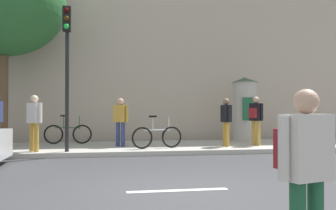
{
  "coord_description": "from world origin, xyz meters",
  "views": [
    {
      "loc": [
        -1.3,
        -6.5,
        1.41
      ],
      "look_at": [
        0.17,
        2.0,
        1.53
      ],
      "focal_mm": 40.28,
      "sensor_mm": 36.0,
      "label": 1
    }
  ],
  "objects": [
    {
      "name": "bicycle_leaning",
      "position": [
        0.49,
        5.89,
        0.54
      ],
      "size": [
        1.74,
        0.45,
        1.09
      ],
      "color": "black",
      "rests_on": "sidewalk_curb"
    },
    {
      "name": "street_tree",
      "position": [
        -4.81,
        7.55,
        5.19
      ],
      "size": [
        4.41,
        4.41,
        6.94
      ],
      "color": "brown",
      "rests_on": "sidewalk_curb"
    },
    {
      "name": "traffic_light",
      "position": [
        -2.38,
        5.24,
        3.1
      ],
      "size": [
        0.24,
        0.45,
        4.39
      ],
      "color": "black",
      "rests_on": "sidewalk_curb"
    },
    {
      "name": "lane_markings",
      "position": [
        0.0,
        0.0,
        0.0
      ],
      "size": [
        25.8,
        0.16,
        0.01
      ],
      "color": "silver",
      "rests_on": "ground_plane"
    },
    {
      "name": "pedestrian_tallest",
      "position": [
        0.43,
        -3.46,
        0.95
      ],
      "size": [
        0.59,
        0.47,
        1.59
      ],
      "color": "#1E5938",
      "rests_on": "ground_plane"
    },
    {
      "name": "building_backdrop",
      "position": [
        0.0,
        12.0,
        4.45
      ],
      "size": [
        36.0,
        5.0,
        8.9
      ],
      "primitive_type": "cube",
      "color": "#B7A893",
      "rests_on": "ground_plane"
    },
    {
      "name": "poster_column",
      "position": [
        4.38,
        7.99,
        1.47
      ],
      "size": [
        1.05,
        1.05,
        2.6
      ],
      "color": "#B2ADA3",
      "rests_on": "sidewalk_curb"
    },
    {
      "name": "ground_plane",
      "position": [
        0.0,
        0.0,
        0.0
      ],
      "size": [
        80.0,
        80.0,
        0.0
      ],
      "primitive_type": "plane",
      "color": "#38383A"
    },
    {
      "name": "pedestrian_with_bag",
      "position": [
        4.13,
        6.31,
        1.2
      ],
      "size": [
        0.51,
        0.52,
        1.75
      ],
      "color": "#B78C33",
      "rests_on": "sidewalk_curb"
    },
    {
      "name": "bicycle_upright",
      "position": [
        -2.59,
        8.07,
        0.54
      ],
      "size": [
        1.77,
        0.13,
        1.09
      ],
      "color": "black",
      "rests_on": "sidewalk_curb"
    },
    {
      "name": "sidewalk_curb",
      "position": [
        0.0,
        7.0,
        0.07
      ],
      "size": [
        36.0,
        4.0,
        0.15
      ],
      "primitive_type": "cube",
      "color": "#B2ADA3",
      "rests_on": "ground_plane"
    },
    {
      "name": "pedestrian_in_light_jacket",
      "position": [
        2.96,
        6.14,
        1.13
      ],
      "size": [
        0.29,
        0.6,
        1.68
      ],
      "color": "#B78C33",
      "rests_on": "sidewalk_curb"
    },
    {
      "name": "pedestrian_near_pole",
      "position": [
        -3.36,
        5.54,
        1.18
      ],
      "size": [
        0.5,
        0.5,
        1.73
      ],
      "color": "#B78C33",
      "rests_on": "sidewalk_curb"
    },
    {
      "name": "pedestrian_in_dark_shirt",
      "position": [
        -0.69,
        6.72,
        1.14
      ],
      "size": [
        0.51,
        0.44,
        1.68
      ],
      "color": "navy",
      "rests_on": "sidewalk_curb"
    }
  ]
}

